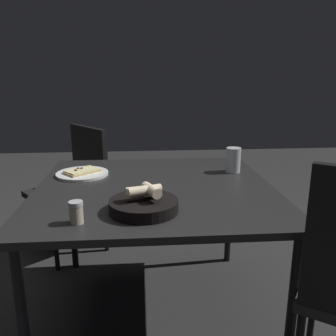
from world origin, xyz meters
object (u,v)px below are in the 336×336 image
beer_glass (233,161)px  chair_far (76,181)px  dining_table (155,196)px  bread_basket (144,203)px  pizza_plate (82,173)px  pepper_shaker (76,214)px

beer_glass → chair_far: bearing=59.7°
dining_table → bread_basket: 0.33m
beer_glass → bread_basket: bearing=137.1°
pizza_plate → beer_glass: 0.82m
pizza_plate → bread_basket: 0.63m
bread_basket → beer_glass: beer_glass is taller
pepper_shaker → chair_far: 1.24m
pizza_plate → chair_far: chair_far is taller
pizza_plate → bread_basket: bread_basket is taller
dining_table → chair_far: 0.95m
bread_basket → pepper_shaker: 0.26m
pizza_plate → pepper_shaker: bearing=-173.1°
bread_basket → beer_glass: bearing=-42.9°
beer_glass → pizza_plate: bearing=89.7°
beer_glass → chair_far: (0.56, 0.96, -0.27)m
pepper_shaker → chair_far: size_ratio=0.10×
beer_glass → pepper_shaker: beer_glass is taller
bread_basket → chair_far: chair_far is taller
beer_glass → pepper_shaker: bearing=130.2°
pizza_plate → beer_glass: size_ratio=2.04×
beer_glass → chair_far: chair_far is taller
pizza_plate → beer_glass: (-0.00, -0.82, 0.05)m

